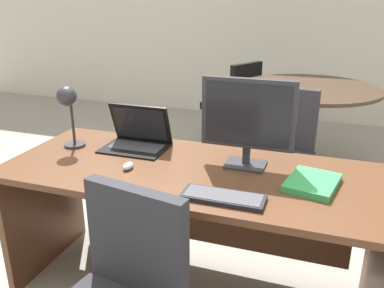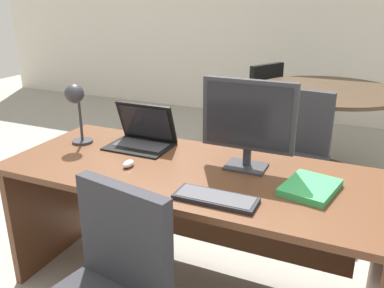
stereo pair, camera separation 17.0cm
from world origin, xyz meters
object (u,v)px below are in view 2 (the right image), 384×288
at_px(keyboard, 216,198).
at_px(book, 310,187).
at_px(mouse, 128,164).
at_px(meeting_chair_near, 292,167).
at_px(desk, 193,202).
at_px(meeting_table, 326,110).
at_px(laptop, 143,133).
at_px(desk_lamp, 76,101).
at_px(meeting_chair_far, 253,113).
at_px(monitor, 248,119).

xyz_separation_m(keyboard, book, (0.35, 0.26, 0.01)).
xyz_separation_m(keyboard, mouse, (-0.53, 0.16, 0.01)).
bearing_deg(meeting_chair_near, desk, -106.87).
bearing_deg(book, meeting_table, 94.39).
bearing_deg(laptop, mouse, -73.10).
relative_size(keyboard, book, 1.15).
distance_m(meeting_table, meeting_chair_near, 0.92).
xyz_separation_m(desk, keyboard, (0.24, -0.31, 0.23)).
distance_m(mouse, desk_lamp, 0.53).
relative_size(meeting_table, meeting_chair_near, 1.37).
distance_m(desk_lamp, meeting_chair_far, 2.47).
height_order(laptop, desk_lamp, desk_lamp).
height_order(desk, book, book).
bearing_deg(book, laptop, 167.93).
height_order(desk, meeting_chair_far, meeting_chair_far).
bearing_deg(meeting_table, keyboard, -94.96).
bearing_deg(book, keyboard, -143.07).
height_order(monitor, mouse, monitor).
relative_size(monitor, laptop, 1.29).
relative_size(laptop, meeting_chair_near, 0.39).
relative_size(keyboard, meeting_chair_near, 0.39).
height_order(keyboard, meeting_chair_far, meeting_chair_far).
bearing_deg(laptop, meeting_table, 65.30).
distance_m(book, meeting_table, 2.02).
height_order(monitor, laptop, monitor).
bearing_deg(book, monitor, 159.29).
distance_m(keyboard, meeting_chair_near, 1.45).
distance_m(laptop, keyboard, 0.79).
height_order(keyboard, book, book).
bearing_deg(desk_lamp, meeting_chair_near, 44.87).
bearing_deg(mouse, desk_lamp, 158.63).
bearing_deg(laptop, desk_lamp, -158.06).
xyz_separation_m(meeting_table, meeting_chair_near, (-0.11, -0.88, -0.23)).
bearing_deg(laptop, book, -12.07).
relative_size(desk_lamp, book, 1.15).
relative_size(desk, mouse, 24.12).
bearing_deg(meeting_chair_far, laptop, -91.11).
distance_m(laptop, desk_lamp, 0.42).
relative_size(book, meeting_table, 0.24).
height_order(keyboard, mouse, mouse).
height_order(desk, monitor, monitor).
distance_m(meeting_chair_near, meeting_chair_far, 1.46).
height_order(keyboard, desk_lamp, desk_lamp).
bearing_deg(meeting_chair_near, keyboard, -93.44).
xyz_separation_m(monitor, mouse, (-0.55, -0.23, -0.24)).
distance_m(mouse, meeting_chair_far, 2.56).
distance_m(desk, meeting_table, 2.01).
bearing_deg(laptop, meeting_chair_near, 52.14).
bearing_deg(desk_lamp, meeting_table, 58.74).
xyz_separation_m(laptop, mouse, (0.10, -0.32, -0.06)).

